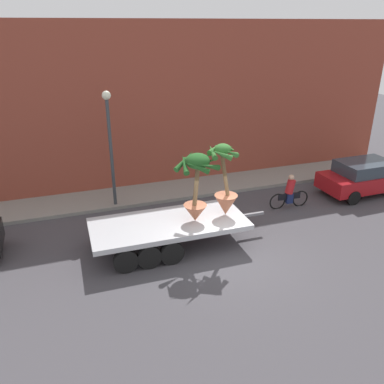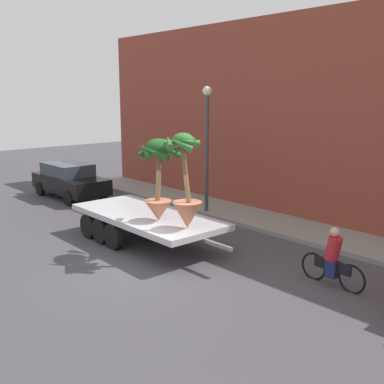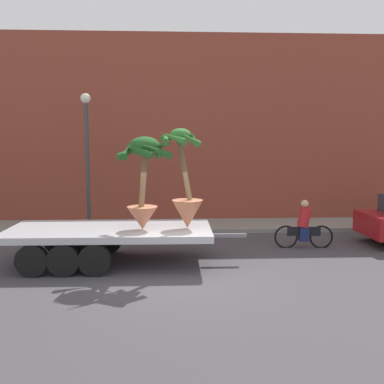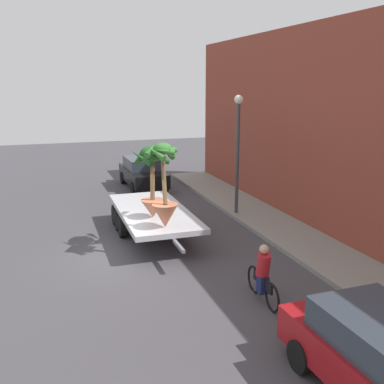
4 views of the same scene
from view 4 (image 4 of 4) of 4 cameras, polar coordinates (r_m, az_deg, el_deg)
name	(u,v)px [view 4 (image 4 of 4)]	position (r m, az deg, el deg)	size (l,w,h in m)	color
ground_plane	(125,258)	(14.54, -8.59, -8.36)	(60.00, 60.00, 0.00)	#423F44
sidewalk	(293,236)	(16.59, 12.68, -5.45)	(24.00, 2.20, 0.15)	gray
building_facade	(340,131)	(16.76, 18.36, 7.39)	(24.00, 1.20, 7.56)	brown
flatbed_trailer	(152,214)	(16.50, -5.14, -2.78)	(6.47, 2.47, 0.98)	#B7BABF
potted_palm_rear	(153,177)	(14.93, -4.98, 1.89)	(1.61, 1.63, 2.45)	#B26647
potted_palm_middle	(164,192)	(13.99, -3.58, -0.06)	(1.20, 1.18, 2.67)	#B26647
cyclist	(263,276)	(11.67, 9.03, -10.52)	(1.84, 0.36, 1.54)	black
trailing_car	(143,172)	(23.91, -6.30, 2.51)	(4.33, 1.90, 1.58)	black
street_lamp	(238,139)	(18.25, 5.86, 6.72)	(0.36, 0.36, 4.83)	#383D42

